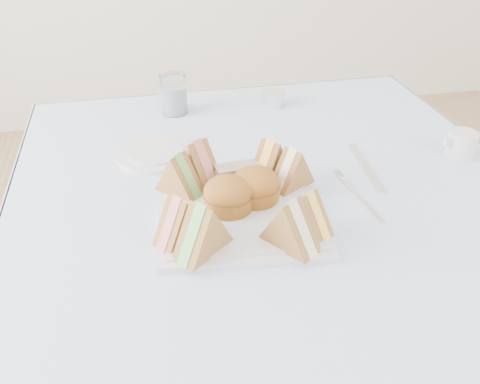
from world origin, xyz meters
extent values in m
cube|color=brown|center=(0.00, 0.00, 0.37)|extent=(0.90, 0.90, 0.74)
cube|color=#BBCEFB|center=(0.00, 0.00, 0.74)|extent=(1.02, 1.02, 0.01)
cube|color=silver|center=(-0.08, -0.10, 0.75)|extent=(0.32, 0.32, 0.01)
cylinder|color=#A56920|center=(-0.10, -0.09, 0.79)|extent=(0.09, 0.09, 0.06)
cylinder|color=#A56920|center=(-0.05, -0.07, 0.79)|extent=(0.11, 0.11, 0.06)
cube|color=tan|center=(-0.07, -0.01, 0.78)|extent=(0.09, 0.04, 0.04)
cylinder|color=silver|center=(-0.22, 0.16, 0.75)|extent=(0.20, 0.20, 0.01)
cylinder|color=white|center=(-0.15, 0.38, 0.80)|extent=(0.08, 0.08, 0.10)
cylinder|color=silver|center=(0.10, 0.37, 0.76)|extent=(0.08, 0.08, 0.04)
cube|color=silver|center=(0.21, 0.01, 0.75)|extent=(0.03, 0.21, 0.00)
cube|color=silver|center=(0.15, -0.10, 0.75)|extent=(0.02, 0.16, 0.00)
cylinder|color=silver|center=(0.43, 0.02, 0.77)|extent=(0.07, 0.07, 0.05)
camera|label=1|loc=(-0.24, -0.83, 1.28)|focal=38.00mm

